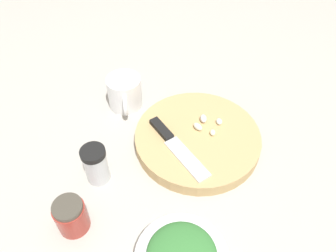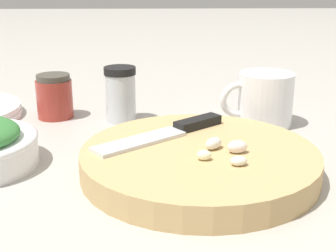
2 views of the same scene
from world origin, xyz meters
name	(u,v)px [view 2 (image 2 of 2)]	position (x,y,z in m)	size (l,w,h in m)	color
ground_plane	(148,142)	(0.00, 0.00, 0.00)	(5.00, 5.00, 0.00)	#B2ADA3
cutting_board	(199,161)	(0.07, -0.11, 0.02)	(0.30, 0.30, 0.03)	tan
chef_knife	(169,132)	(0.03, -0.06, 0.04)	(0.18, 0.15, 0.01)	black
garlic_cloves	(225,149)	(0.10, -0.13, 0.04)	(0.06, 0.07, 0.02)	silver
spice_jar	(121,94)	(-0.05, 0.11, 0.05)	(0.05, 0.05, 0.09)	silver
coffee_mug	(264,99)	(0.19, 0.08, 0.04)	(0.12, 0.09, 0.09)	white
honey_jar	(54,97)	(-0.16, 0.13, 0.04)	(0.06, 0.06, 0.08)	#9E3328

